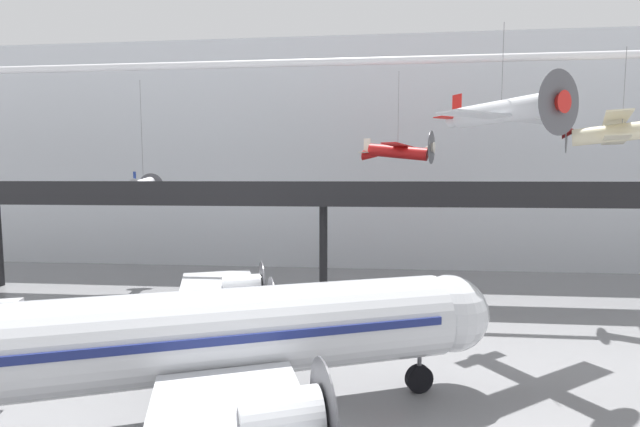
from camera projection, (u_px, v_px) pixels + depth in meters
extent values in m
cube|color=silver|center=(332.00, 155.00, 47.96)|extent=(140.00, 3.00, 25.11)
cube|color=black|center=(322.00, 200.00, 35.44)|extent=(110.00, 3.20, 0.90)
cube|color=black|center=(321.00, 188.00, 33.83)|extent=(110.00, 0.12, 1.10)
cylinder|color=black|center=(323.00, 249.00, 36.76)|extent=(0.70, 0.70, 7.75)
cylinder|color=silver|center=(322.00, 62.00, 34.06)|extent=(120.00, 0.60, 0.60)
cylinder|color=silver|center=(205.00, 335.00, 17.37)|extent=(20.70, 10.45, 3.64)
sphere|color=silver|center=(449.00, 313.00, 20.15)|extent=(3.57, 3.57, 3.57)
cube|color=navy|center=(205.00, 326.00, 17.34)|extent=(19.36, 10.02, 0.33)
cube|color=silver|center=(219.00, 297.00, 25.75)|extent=(9.02, 14.08, 0.28)
cylinder|color=silver|center=(248.00, 309.00, 23.30)|extent=(2.86, 2.46, 1.75)
cylinder|color=#4C4C51|center=(272.00, 307.00, 23.63)|extent=(1.18, 3.14, 3.32)
cylinder|color=silver|center=(241.00, 288.00, 27.64)|extent=(2.86, 2.46, 1.75)
cylinder|color=#4C4C51|center=(262.00, 287.00, 27.97)|extent=(1.18, 3.14, 3.32)
cylinder|color=silver|center=(280.00, 420.00, 12.65)|extent=(2.86, 2.46, 1.75)
cylinder|color=#4C4C51|center=(323.00, 413.00, 12.98)|extent=(1.18, 3.14, 3.32)
cylinder|color=#4C4C51|center=(419.00, 366.00, 19.98)|extent=(0.20, 0.20, 1.21)
cylinder|color=black|center=(419.00, 379.00, 20.03)|extent=(1.35, 0.80, 1.30)
cylinder|color=#4C4C51|center=(212.00, 362.00, 20.44)|extent=(0.20, 0.20, 1.21)
cylinder|color=black|center=(213.00, 374.00, 20.49)|extent=(1.35, 0.80, 1.30)
cylinder|color=red|center=(398.00, 152.00, 36.07)|extent=(5.12, 2.75, 1.59)
cone|color=silver|center=(429.00, 148.00, 34.90)|extent=(1.10, 1.16, 0.93)
cylinder|color=#4C4C51|center=(431.00, 147.00, 34.82)|extent=(0.98, 2.54, 2.69)
cone|color=red|center=(370.00, 156.00, 37.15)|extent=(1.65, 1.33, 1.03)
cube|color=red|center=(401.00, 146.00, 35.89)|extent=(3.80, 7.51, 0.10)
cube|color=silver|center=(367.00, 146.00, 37.20)|extent=(0.59, 0.27, 1.24)
cube|color=silver|center=(367.00, 153.00, 37.26)|extent=(1.52, 2.74, 0.06)
cylinder|color=slate|center=(398.00, 109.00, 35.76)|extent=(0.04, 0.04, 6.16)
cylinder|color=silver|center=(143.00, 184.00, 38.88)|extent=(1.69, 4.40, 1.22)
cone|color=navy|center=(151.00, 185.00, 41.11)|extent=(0.91, 0.84, 0.79)
cylinder|color=#4C4C51|center=(151.00, 185.00, 41.26)|extent=(2.26, 0.48, 2.29)
cone|color=silver|center=(136.00, 182.00, 36.81)|extent=(0.96, 1.32, 0.84)
cube|color=silver|center=(144.00, 186.00, 39.16)|extent=(6.51, 2.24, 0.10)
cube|color=navy|center=(135.00, 178.00, 36.52)|extent=(0.16, 0.52, 1.06)
cube|color=navy|center=(135.00, 184.00, 36.57)|extent=(2.35, 0.95, 0.06)
cylinder|color=slate|center=(141.00, 130.00, 38.47)|extent=(0.04, 0.04, 8.80)
cylinder|color=beige|center=(622.00, 132.00, 29.44)|extent=(5.89, 3.78, 1.69)
cone|color=maroon|center=(570.00, 131.00, 31.06)|extent=(1.37, 1.42, 1.10)
cylinder|color=#4C4C51|center=(567.00, 131.00, 31.17)|extent=(1.47, 2.86, 3.18)
cube|color=beige|center=(616.00, 118.00, 29.55)|extent=(5.30, 8.61, 0.10)
cube|color=beige|center=(615.00, 140.00, 29.67)|extent=(5.30, 8.61, 0.10)
cylinder|color=slate|center=(625.00, 85.00, 29.17)|extent=(0.04, 0.04, 5.15)
cylinder|color=silver|center=(501.00, 112.00, 24.83)|extent=(4.54, 5.89, 1.29)
cone|color=red|center=(555.00, 103.00, 21.97)|extent=(1.54, 1.50, 1.16)
cylinder|color=#4C4C51|center=(559.00, 102.00, 21.77)|extent=(2.81, 1.90, 3.35)
cone|color=silver|center=(461.00, 118.00, 27.48)|extent=(1.84, 2.00, 1.10)
cube|color=silver|center=(506.00, 118.00, 24.53)|extent=(8.66, 6.51, 0.10)
cube|color=red|center=(457.00, 107.00, 27.75)|extent=(0.47, 0.66, 1.55)
cube|color=red|center=(457.00, 119.00, 27.81)|extent=(3.21, 2.50, 0.06)
cylinder|color=slate|center=(503.00, 61.00, 24.58)|extent=(0.04, 0.04, 4.39)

